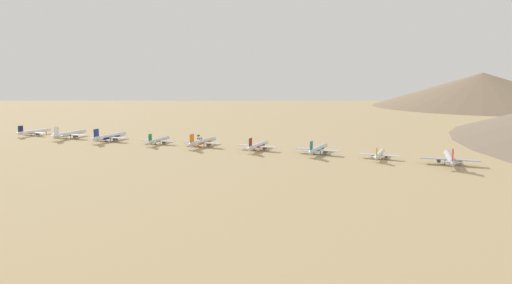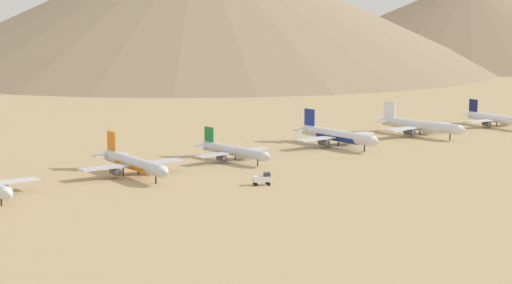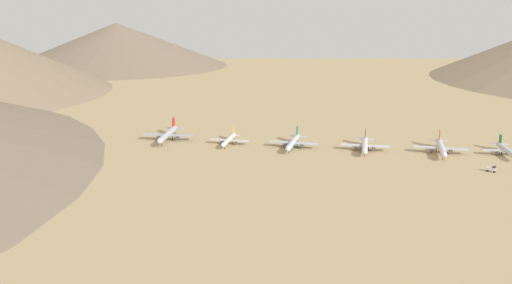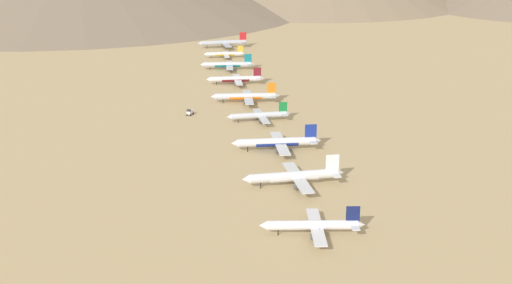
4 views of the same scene
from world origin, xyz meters
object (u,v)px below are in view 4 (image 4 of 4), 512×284
Objects in this scene: parked_jet_7 at (295,176)px; parked_jet_8 at (314,225)px; parked_jet_0 at (224,43)px; parked_jet_4 at (246,96)px; parked_jet_5 at (260,115)px; parked_jet_6 at (278,142)px; service_truck at (190,112)px; parked_jet_3 at (236,79)px; parked_jet_1 at (225,54)px; parked_jet_2 at (228,65)px.

parked_jet_8 is (8.05, 47.95, -0.60)m from parked_jet_7.
parked_jet_0 is 1.08× the size of parked_jet_4.
parked_jet_6 is at bearing 85.03° from parked_jet_5.
parked_jet_4 is 7.82× the size of service_truck.
parked_jet_0 reaches higher than parked_jet_3.
parked_jet_4 is (27.09, 192.13, -0.36)m from parked_jet_0.
parked_jet_0 is at bearing -96.83° from parked_jet_7.
service_truck is at bearing 72.48° from parked_jet_0.
parked_jet_4 is 94.51m from parked_jet_6.
parked_jet_8 is at bearing 80.47° from parked_jet_7.
service_truck is at bearing 70.83° from parked_jet_1.
service_truck is at bearing 57.23° from parked_jet_3.
parked_jet_6 reaches higher than parked_jet_4.
parked_jet_8 is at bearing 96.23° from service_truck.
parked_jet_7 reaches higher than service_truck.
parked_jet_1 is at bearing 78.59° from parked_jet_0.
parked_jet_4 reaches higher than parked_jet_2.
parked_jet_1 is 0.83× the size of parked_jet_2.
parked_jet_5 is at bearing 85.45° from parked_jet_3.
parked_jet_2 is at bearing -95.45° from parked_jet_7.
parked_jet_8 is (38.66, 335.30, 0.45)m from parked_jet_1.
parked_jet_7 is 1.18× the size of parked_jet_8.
parked_jet_0 is at bearing -100.38° from parked_jet_2.
parked_jet_4 is 43.92m from service_truck.
parked_jet_0 is 1.22× the size of parked_jet_8.
parked_jet_7 is at bearing 84.80° from parked_jet_4.
parked_jet_2 is at bearing 79.62° from parked_jet_0.
parked_jet_3 is (22.00, 141.76, -0.64)m from parked_jet_0.
parked_jet_7 is (30.61, 287.35, 1.05)m from parked_jet_1.
parked_jet_1 is 189.29m from parked_jet_5.
parked_jet_1 is at bearing -96.58° from parked_jet_8.
parked_jet_0 is 336.10m from parked_jet_7.
parked_jet_6 is 0.99× the size of parked_jet_7.
parked_jet_2 is 194.75m from parked_jet_6.
parked_jet_4 reaches higher than parked_jet_1.
parked_jet_6 is at bearing 113.50° from service_truck.
parked_jet_3 is at bearing -95.77° from parked_jet_4.
parked_jet_4 is 1.13× the size of parked_jet_8.
parked_jet_4 is (5.09, 50.37, 0.29)m from parked_jet_3.
parked_jet_7 is at bearing 83.92° from parked_jet_1.
parked_jet_0 is 143.46m from parked_jet_3.
parked_jet_5 is at bearing 86.91° from parked_jet_4.
parked_jet_8 is 171.59m from service_truck.
parked_jet_5 is 0.97× the size of parked_jet_8.
parked_jet_4 is at bearing 84.23° from parked_jet_3.
parked_jet_7 is (6.08, 47.32, 0.02)m from parked_jet_6.
parked_jet_5 is 52.01m from parked_jet_6.
service_truck is (26.67, -122.61, -2.38)m from parked_jet_7.
parked_jet_7 reaches higher than parked_jet_8.
service_truck is at bearing -66.50° from parked_jet_6.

